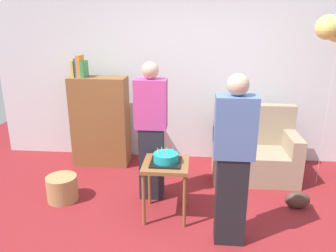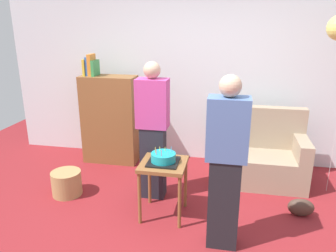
% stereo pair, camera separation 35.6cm
% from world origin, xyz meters
% --- Properties ---
extents(ground_plane, '(8.00, 8.00, 0.00)m').
position_xyz_m(ground_plane, '(0.00, 0.00, 0.00)').
color(ground_plane, maroon).
extents(wall_back, '(6.00, 0.10, 2.70)m').
position_xyz_m(wall_back, '(0.00, 2.05, 1.35)').
color(wall_back, silver).
rests_on(wall_back, ground_plane).
extents(couch, '(1.10, 0.70, 0.96)m').
position_xyz_m(couch, '(0.85, 1.42, 0.34)').
color(couch, gray).
rests_on(couch, ground_plane).
extents(bookshelf, '(0.80, 0.36, 1.60)m').
position_xyz_m(bookshelf, '(-1.34, 1.65, 0.67)').
color(bookshelf, brown).
rests_on(bookshelf, ground_plane).
extents(side_table, '(0.48, 0.48, 0.62)m').
position_xyz_m(side_table, '(-0.25, 0.34, 0.53)').
color(side_table, brown).
rests_on(side_table, ground_plane).
extents(birthday_cake, '(0.32, 0.32, 0.17)m').
position_xyz_m(birthday_cake, '(-0.25, 0.34, 0.67)').
color(birthday_cake, black).
rests_on(birthday_cake, side_table).
extents(person_blowing_candles, '(0.36, 0.22, 1.63)m').
position_xyz_m(person_blowing_candles, '(-0.46, 0.73, 0.83)').
color(person_blowing_candles, '#23232D').
rests_on(person_blowing_candles, ground_plane).
extents(person_holding_cake, '(0.36, 0.22, 1.63)m').
position_xyz_m(person_holding_cake, '(0.40, -0.04, 0.83)').
color(person_holding_cake, black).
rests_on(person_holding_cake, ground_plane).
extents(wicker_basket, '(0.36, 0.36, 0.30)m').
position_xyz_m(wicker_basket, '(-1.51, 0.54, 0.15)').
color(wicker_basket, '#A88451').
rests_on(wicker_basket, ground_plane).
extents(handbag, '(0.28, 0.14, 0.20)m').
position_xyz_m(handbag, '(1.23, 0.61, 0.10)').
color(handbag, '#473328').
rests_on(handbag, ground_plane).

